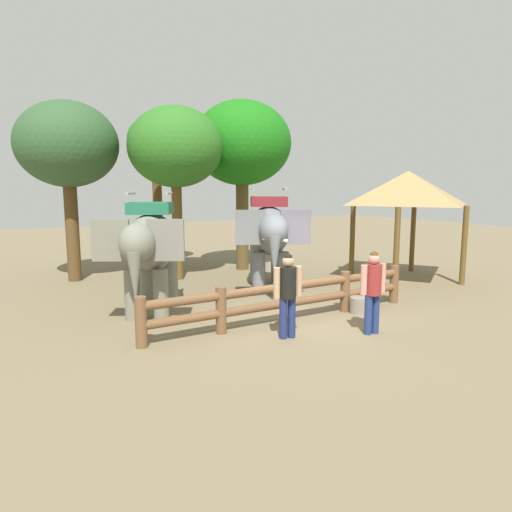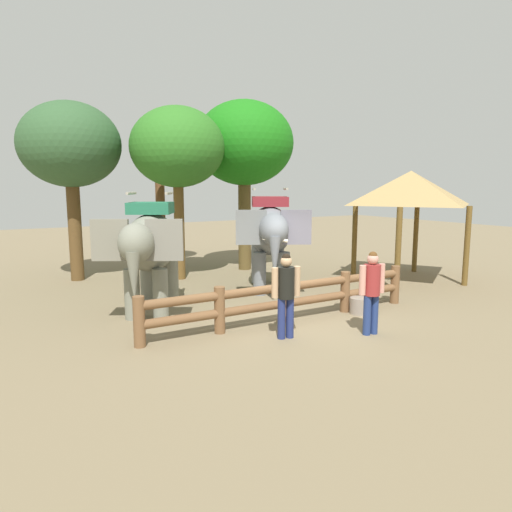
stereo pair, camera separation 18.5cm
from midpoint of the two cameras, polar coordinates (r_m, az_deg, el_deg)
ground_plane at (r=11.26m, az=4.45°, el=-8.09°), size 60.00×60.00×0.00m
log_fence at (r=11.14m, az=4.36°, el=-5.04°), size 7.40×0.30×1.05m
elephant_near_left at (r=12.00m, az=-12.50°, el=1.25°), size 2.91×3.59×3.09m
elephant_center at (r=14.28m, az=2.13°, el=2.81°), size 2.96×3.72×3.18m
tourist_woman_in_black at (r=9.83m, az=4.25°, el=-4.18°), size 0.64×0.41×1.83m
tourist_man_in_blue at (r=10.39m, az=14.57°, el=-3.70°), size 0.65×0.39×1.84m
thatched_shelter at (r=16.57m, az=18.80°, el=7.81°), size 4.19×4.19×3.74m
tree_far_left at (r=18.89m, az=-11.64°, el=13.30°), size 2.16×2.16×5.92m
tree_back_center at (r=16.22m, az=-9.34°, el=12.96°), size 3.19×3.19×5.89m
tree_far_right at (r=17.95m, az=-1.15°, el=13.56°), size 3.72×3.72×6.41m
tree_deep_back at (r=16.94m, az=-21.63°, el=12.44°), size 3.32×3.32×6.01m
feed_bucket at (r=12.18m, az=13.06°, el=-5.98°), size 0.50×0.50×0.42m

